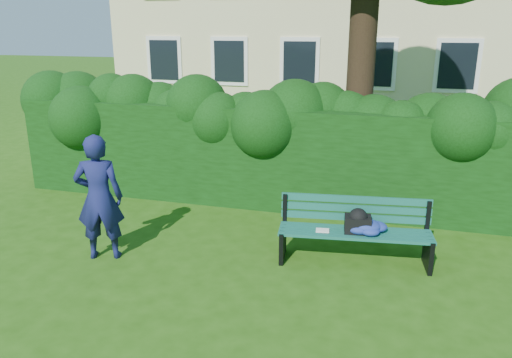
# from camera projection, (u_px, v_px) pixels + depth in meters

# --- Properties ---
(ground) EXTENTS (80.00, 80.00, 0.00)m
(ground) POSITION_uv_depth(u_px,v_px,m) (245.00, 253.00, 7.28)
(ground) COLOR #234F0D
(ground) RESTS_ON ground
(hedge) EXTENTS (10.00, 1.00, 1.80)m
(hedge) POSITION_uv_depth(u_px,v_px,m) (280.00, 156.00, 9.03)
(hedge) COLOR black
(hedge) RESTS_ON ground
(park_bench) EXTENTS (2.14, 0.82, 0.89)m
(park_bench) POSITION_uv_depth(u_px,v_px,m) (358.00, 228.00, 6.87)
(park_bench) COLOR #0F4B3F
(park_bench) RESTS_ON ground
(man_reading) EXTENTS (0.76, 0.63, 1.79)m
(man_reading) POSITION_uv_depth(u_px,v_px,m) (99.00, 198.00, 6.90)
(man_reading) COLOR #161A50
(man_reading) RESTS_ON ground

